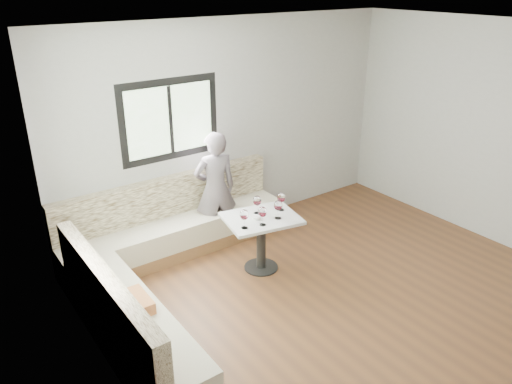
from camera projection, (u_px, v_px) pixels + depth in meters
room at (366, 186)px, 4.74m from camera, size 5.01×5.01×2.81m
banquette at (158, 262)px, 5.51m from camera, size 2.90×2.80×0.95m
table at (261, 230)px, 5.82m from camera, size 0.94×0.80×0.68m
person at (215, 189)px, 6.34m from camera, size 0.61×0.47×1.50m
olive_ramekin at (256, 217)px, 5.70m from camera, size 0.09×0.09×0.04m
wine_glass_a at (244, 215)px, 5.44m from camera, size 0.10×0.10×0.22m
wine_glass_b at (263, 212)px, 5.51m from camera, size 0.10×0.10×0.22m
wine_glass_c at (278, 206)px, 5.66m from camera, size 0.10×0.10×0.22m
wine_glass_d at (257, 201)px, 5.78m from camera, size 0.10×0.10×0.22m
wine_glass_e at (281, 198)px, 5.86m from camera, size 0.10×0.10×0.22m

